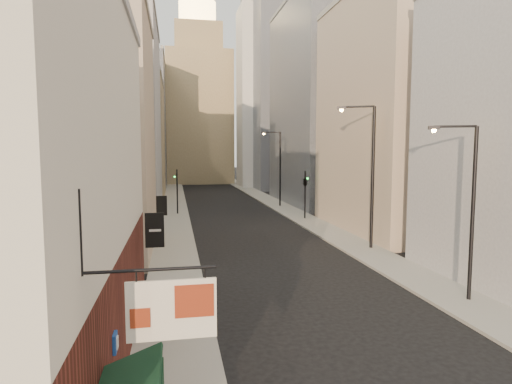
{
  "coord_description": "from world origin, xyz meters",
  "views": [
    {
      "loc": [
        -6.4,
        -4.56,
        6.98
      ],
      "look_at": [
        -1.41,
        21.73,
        4.41
      ],
      "focal_mm": 30.0,
      "sensor_mm": 36.0,
      "label": 1
    }
  ],
  "objects_px": {
    "streetlamp_far": "(278,164)",
    "traffic_light_left": "(177,183)",
    "streetlamp_near": "(468,203)",
    "traffic_light_right": "(305,181)",
    "white_tower": "(260,91)",
    "streetlamp_mid": "(369,168)",
    "clock_tower": "(199,103)"
  },
  "relations": [
    {
      "from": "white_tower",
      "to": "traffic_light_right",
      "type": "xyz_separation_m",
      "value": [
        -3.42,
        -41.0,
        -14.67
      ]
    },
    {
      "from": "streetlamp_mid",
      "to": "clock_tower",
      "type": "bearing_deg",
      "value": 120.99
    },
    {
      "from": "white_tower",
      "to": "clock_tower",
      "type": "bearing_deg",
      "value": 128.16
    },
    {
      "from": "streetlamp_near",
      "to": "streetlamp_mid",
      "type": "relative_size",
      "value": 0.8
    },
    {
      "from": "streetlamp_near",
      "to": "traffic_light_left",
      "type": "bearing_deg",
      "value": 136.25
    },
    {
      "from": "white_tower",
      "to": "streetlamp_mid",
      "type": "bearing_deg",
      "value": -93.18
    },
    {
      "from": "white_tower",
      "to": "streetlamp_mid",
      "type": "height_order",
      "value": "white_tower"
    },
    {
      "from": "streetlamp_near",
      "to": "traffic_light_right",
      "type": "xyz_separation_m",
      "value": [
        -0.09,
        24.43,
        -0.72
      ]
    },
    {
      "from": "streetlamp_mid",
      "to": "traffic_light_left",
      "type": "height_order",
      "value": "streetlamp_mid"
    },
    {
      "from": "streetlamp_near",
      "to": "traffic_light_right",
      "type": "height_order",
      "value": "streetlamp_near"
    },
    {
      "from": "traffic_light_left",
      "to": "traffic_light_right",
      "type": "height_order",
      "value": "same"
    },
    {
      "from": "traffic_light_left",
      "to": "traffic_light_right",
      "type": "xyz_separation_m",
      "value": [
        12.78,
        -5.7,
        0.47
      ]
    },
    {
      "from": "traffic_light_left",
      "to": "white_tower",
      "type": "bearing_deg",
      "value": -100.11
    },
    {
      "from": "streetlamp_near",
      "to": "traffic_light_left",
      "type": "relative_size",
      "value": 1.63
    },
    {
      "from": "streetlamp_near",
      "to": "streetlamp_mid",
      "type": "height_order",
      "value": "streetlamp_mid"
    },
    {
      "from": "streetlamp_far",
      "to": "traffic_light_left",
      "type": "relative_size",
      "value": 1.87
    },
    {
      "from": "traffic_light_left",
      "to": "streetlamp_near",
      "type": "bearing_deg",
      "value": 127.66
    },
    {
      "from": "streetlamp_near",
      "to": "streetlamp_far",
      "type": "relative_size",
      "value": 0.87
    },
    {
      "from": "streetlamp_far",
      "to": "traffic_light_right",
      "type": "xyz_separation_m",
      "value": [
        0.3,
        -10.29,
        -1.42
      ]
    },
    {
      "from": "streetlamp_mid",
      "to": "traffic_light_left",
      "type": "distance_m",
      "value": 23.5
    },
    {
      "from": "white_tower",
      "to": "traffic_light_right",
      "type": "bearing_deg",
      "value": -94.76
    },
    {
      "from": "streetlamp_near",
      "to": "streetlamp_mid",
      "type": "bearing_deg",
      "value": 111.56
    },
    {
      "from": "white_tower",
      "to": "streetlamp_far",
      "type": "height_order",
      "value": "white_tower"
    },
    {
      "from": "white_tower",
      "to": "traffic_light_left",
      "type": "relative_size",
      "value": 8.3
    },
    {
      "from": "traffic_light_right",
      "to": "streetlamp_near",
      "type": "bearing_deg",
      "value": 107.2
    },
    {
      "from": "clock_tower",
      "to": "traffic_light_left",
      "type": "distance_m",
      "value": 51.57
    },
    {
      "from": "streetlamp_near",
      "to": "traffic_light_right",
      "type": "relative_size",
      "value": 1.63
    },
    {
      "from": "clock_tower",
      "to": "white_tower",
      "type": "xyz_separation_m",
      "value": [
        11.0,
        -14.0,
        0.97
      ]
    },
    {
      "from": "clock_tower",
      "to": "streetlamp_far",
      "type": "relative_size",
      "value": 4.79
    },
    {
      "from": "clock_tower",
      "to": "traffic_light_right",
      "type": "height_order",
      "value": "clock_tower"
    },
    {
      "from": "streetlamp_far",
      "to": "traffic_light_left",
      "type": "bearing_deg",
      "value": -139.69
    },
    {
      "from": "clock_tower",
      "to": "streetlamp_far",
      "type": "xyz_separation_m",
      "value": [
        7.28,
        -44.71,
        -12.28
      ]
    }
  ]
}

